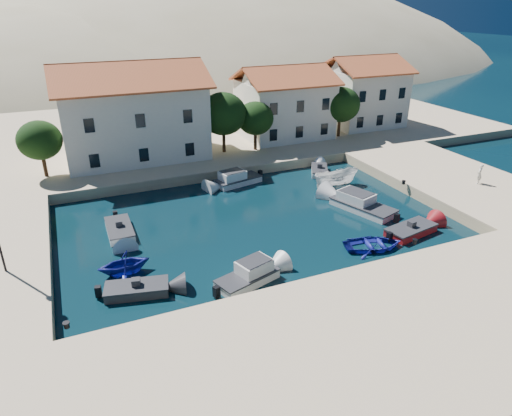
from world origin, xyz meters
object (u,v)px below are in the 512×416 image
at_px(rowboat_south, 373,248).
at_px(building_left, 132,109).
at_px(boat_east, 335,185).
at_px(building_mid, 284,101).
at_px(building_right, 363,90).
at_px(cabin_cruiser_east, 363,205).
at_px(cabin_cruiser_south, 247,277).
at_px(pedestrian, 479,174).

bearing_deg(rowboat_south, building_left, 39.47).
bearing_deg(boat_east, building_mid, -1.44).
height_order(building_right, cabin_cruiser_east, building_right).
relative_size(building_right, cabin_cruiser_south, 2.14).
relative_size(building_mid, building_right, 1.11).
bearing_deg(building_left, building_right, 3.81).
bearing_deg(building_mid, pedestrian, -67.27).
height_order(building_right, boat_east, building_right).
bearing_deg(boat_east, cabin_cruiser_east, 175.74).
distance_m(cabin_cruiser_south, cabin_cruiser_east, 14.49).
distance_m(building_right, pedestrian, 23.00).
xyz_separation_m(building_left, rowboat_south, (12.18, -25.16, -5.94)).
height_order(building_right, pedestrian, building_right).
relative_size(building_mid, cabin_cruiser_east, 1.75).
bearing_deg(building_right, boat_east, -131.14).
bearing_deg(boat_east, rowboat_south, 165.61).
bearing_deg(cabin_cruiser_east, pedestrian, -113.22).
xyz_separation_m(building_mid, building_right, (12.00, 1.00, 0.25)).
bearing_deg(building_left, cabin_cruiser_east, -51.87).
distance_m(building_left, building_mid, 18.04).
height_order(building_left, cabin_cruiser_south, building_left).
bearing_deg(rowboat_south, pedestrian, -59.00).
distance_m(building_left, rowboat_south, 28.57).
bearing_deg(pedestrian, rowboat_south, -15.11).
height_order(cabin_cruiser_east, boat_east, cabin_cruiser_east).
bearing_deg(building_left, building_mid, 3.18).
distance_m(building_mid, pedestrian, 23.57).
xyz_separation_m(building_left, cabin_cruiser_south, (2.22, -25.73, -5.46)).
height_order(building_mid, rowboat_south, building_mid).
xyz_separation_m(boat_east, pedestrian, (10.75, -6.80, 1.90)).
bearing_deg(building_mid, boat_east, -96.71).
distance_m(cabin_cruiser_east, pedestrian, 11.85).
relative_size(building_mid, cabin_cruiser_south, 2.37).
height_order(building_left, boat_east, building_left).
bearing_deg(cabin_cruiser_south, pedestrian, -5.99).
distance_m(cabin_cruiser_east, boat_east, 5.87).
xyz_separation_m(cabin_cruiser_south, rowboat_south, (9.96, 0.58, -0.48)).
height_order(building_right, rowboat_south, building_right).
bearing_deg(building_right, cabin_cruiser_south, -135.04).
relative_size(building_mid, rowboat_south, 2.50).
distance_m(boat_east, pedestrian, 12.86).
bearing_deg(building_mid, building_right, 4.76).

